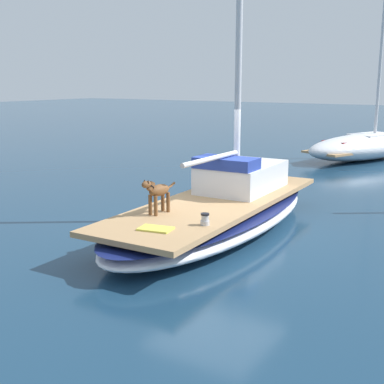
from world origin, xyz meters
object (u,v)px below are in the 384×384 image
dog_brown (158,192)px  deck_winch (205,220)px  sailboat_main (217,215)px  moored_boat_far_astern (364,146)px  deck_towel (156,229)px

dog_brown → deck_winch: size_ratio=4.47×
sailboat_main → dog_brown: dog_brown is taller
dog_brown → moored_boat_far_astern: (0.43, 13.44, -0.53)m
moored_boat_far_astern → deck_winch: bearing=-87.0°
sailboat_main → moored_boat_far_astern: 11.83m
sailboat_main → deck_towel: deck_towel is taller
deck_winch → dog_brown: bearing=170.8°
deck_towel → dog_brown: bearing=124.0°
sailboat_main → deck_winch: size_ratio=34.81×
deck_towel → moored_boat_far_astern: bearing=90.6°
sailboat_main → deck_towel: bearing=-85.1°
sailboat_main → deck_winch: (0.77, -1.80, 0.42)m
dog_brown → deck_winch: 1.21m
deck_towel → moored_boat_far_astern: 14.31m
dog_brown → deck_towel: (0.58, -0.87, -0.41)m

